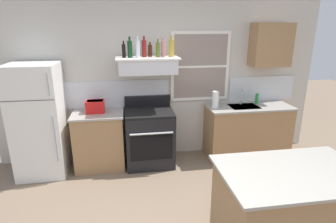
# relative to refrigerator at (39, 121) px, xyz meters

# --- Properties ---
(back_wall) EXTENTS (5.40, 0.11, 2.70)m
(back_wall) POSITION_rel_refrigerator_xyz_m (1.93, 0.39, 0.50)
(back_wall) COLOR beige
(back_wall) RESTS_ON ground_plane
(refrigerator) EXTENTS (0.70, 0.72, 1.70)m
(refrigerator) POSITION_rel_refrigerator_xyz_m (0.00, 0.00, 0.00)
(refrigerator) COLOR white
(refrigerator) RESTS_ON ground_plane
(counter_left_of_stove) EXTENTS (0.79, 0.63, 0.91)m
(counter_left_of_stove) POSITION_rel_refrigerator_xyz_m (0.85, 0.06, -0.39)
(counter_left_of_stove) COLOR #9E754C
(counter_left_of_stove) RESTS_ON ground_plane
(toaster) EXTENTS (0.30, 0.20, 0.19)m
(toaster) POSITION_rel_refrigerator_xyz_m (0.82, 0.09, 0.16)
(toaster) COLOR red
(toaster) RESTS_ON counter_left_of_stove
(stove_range) EXTENTS (0.76, 0.69, 1.09)m
(stove_range) POSITION_rel_refrigerator_xyz_m (1.65, 0.02, -0.38)
(stove_range) COLOR black
(stove_range) RESTS_ON ground_plane
(range_hood_shelf) EXTENTS (0.96, 0.52, 0.24)m
(range_hood_shelf) POSITION_rel_refrigerator_xyz_m (1.65, 0.12, 0.78)
(range_hood_shelf) COLOR silver
(bottle_balsamic_dark) EXTENTS (0.06, 0.06, 0.25)m
(bottle_balsamic_dark) POSITION_rel_refrigerator_xyz_m (1.30, 0.11, 1.00)
(bottle_balsamic_dark) COLOR black
(bottle_balsamic_dark) RESTS_ON range_hood_shelf
(bottle_dark_green_wine) EXTENTS (0.07, 0.07, 0.31)m
(bottle_dark_green_wine) POSITION_rel_refrigerator_xyz_m (1.39, 0.10, 1.03)
(bottle_dark_green_wine) COLOR #143819
(bottle_dark_green_wine) RESTS_ON range_hood_shelf
(bottle_clear_tall) EXTENTS (0.06, 0.06, 0.31)m
(bottle_clear_tall) POSITION_rel_refrigerator_xyz_m (1.50, 0.09, 1.03)
(bottle_clear_tall) COLOR silver
(bottle_clear_tall) RESTS_ON range_hood_shelf
(bottle_red_label_wine) EXTENTS (0.07, 0.07, 0.31)m
(bottle_red_label_wine) POSITION_rel_refrigerator_xyz_m (1.61, 0.13, 1.03)
(bottle_red_label_wine) COLOR maroon
(bottle_red_label_wine) RESTS_ON range_hood_shelf
(bottle_brown_stout) EXTENTS (0.06, 0.06, 0.22)m
(bottle_brown_stout) POSITION_rel_refrigerator_xyz_m (1.70, 0.17, 0.99)
(bottle_brown_stout) COLOR #381E0F
(bottle_brown_stout) RESTS_ON range_hood_shelf
(bottle_olive_oil_square) EXTENTS (0.06, 0.06, 0.27)m
(bottle_olive_oil_square) POSITION_rel_refrigerator_xyz_m (1.81, 0.09, 1.01)
(bottle_olive_oil_square) COLOR #4C601E
(bottle_olive_oil_square) RESTS_ON range_hood_shelf
(bottle_rose_pink) EXTENTS (0.07, 0.07, 0.29)m
(bottle_rose_pink) POSITION_rel_refrigerator_xyz_m (1.90, 0.15, 1.02)
(bottle_rose_pink) COLOR #C67F84
(bottle_rose_pink) RESTS_ON range_hood_shelf
(bottle_champagne_gold_foil) EXTENTS (0.08, 0.08, 0.32)m
(bottle_champagne_gold_foil) POSITION_rel_refrigerator_xyz_m (2.02, 0.09, 1.03)
(bottle_champagne_gold_foil) COLOR #B29333
(bottle_champagne_gold_foil) RESTS_ON range_hood_shelf
(counter_right_with_sink) EXTENTS (1.43, 0.63, 0.91)m
(counter_right_with_sink) POSITION_rel_refrigerator_xyz_m (3.35, 0.06, -0.39)
(counter_right_with_sink) COLOR #9E754C
(counter_right_with_sink) RESTS_ON ground_plane
(sink_faucet) EXTENTS (0.03, 0.17, 0.28)m
(sink_faucet) POSITION_rel_refrigerator_xyz_m (3.25, 0.16, 0.24)
(sink_faucet) COLOR silver
(sink_faucet) RESTS_ON counter_right_with_sink
(paper_towel_roll) EXTENTS (0.11, 0.11, 0.27)m
(paper_towel_roll) POSITION_rel_refrigerator_xyz_m (2.75, 0.06, 0.20)
(paper_towel_roll) COLOR white
(paper_towel_roll) RESTS_ON counter_right_with_sink
(dish_soap_bottle) EXTENTS (0.06, 0.06, 0.18)m
(dish_soap_bottle) POSITION_rel_refrigerator_xyz_m (3.53, 0.16, 0.15)
(dish_soap_bottle) COLOR #268C3F
(dish_soap_bottle) RESTS_ON counter_right_with_sink
(kitchen_island) EXTENTS (1.40, 0.90, 0.91)m
(kitchen_island) POSITION_rel_refrigerator_xyz_m (2.83, -2.06, -0.39)
(kitchen_island) COLOR #9E754C
(kitchen_island) RESTS_ON ground_plane
(upper_cabinet_right) EXTENTS (0.64, 0.32, 0.70)m
(upper_cabinet_right) POSITION_rel_refrigerator_xyz_m (3.70, 0.20, 1.05)
(upper_cabinet_right) COLOR #9E754C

